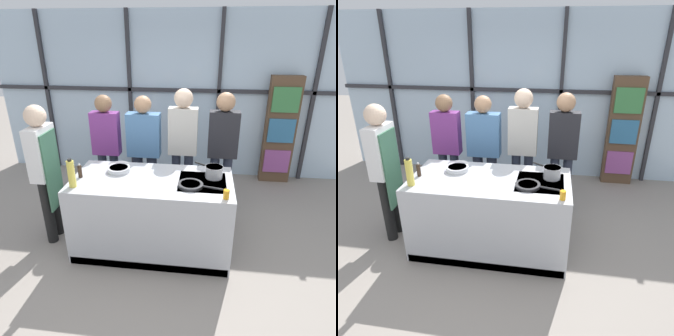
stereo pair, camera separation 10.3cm
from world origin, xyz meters
TOP-DOWN VIEW (x-y plane):
  - ground_plane at (0.00, 0.00)m, footprint 18.00×18.00m
  - back_window_wall at (0.00, 2.27)m, footprint 6.40×0.10m
  - bookshelf at (1.83, 2.09)m, footprint 0.50×0.19m
  - demo_island at (0.00, -0.00)m, footprint 1.81×0.89m
  - chef at (-1.28, 0.02)m, footprint 0.24×0.40m
  - spectator_far_left at (-0.81, 0.91)m, footprint 0.39×0.23m
  - spectator_center_left at (-0.27, 0.91)m, footprint 0.46×0.23m
  - spectator_center_right at (0.27, 0.91)m, footprint 0.39×0.25m
  - spectator_far_right at (0.81, 0.91)m, footprint 0.40×0.24m
  - frying_pan at (0.45, -0.13)m, footprint 0.48×0.27m
  - saucepan at (0.69, 0.13)m, footprint 0.33×0.27m
  - white_plate at (-0.46, 0.33)m, footprint 0.24×0.24m
  - mixing_bowl at (-0.43, 0.15)m, footprint 0.27×0.27m
  - oil_bottle at (-0.80, -0.29)m, footprint 0.08×0.08m
  - pepper_grinder at (-0.81, -0.06)m, footprint 0.05×0.05m
  - juice_glass_near at (0.80, -0.34)m, footprint 0.06×0.06m

SIDE VIEW (x-z plane):
  - ground_plane at x=0.00m, z-range 0.00..0.00m
  - demo_island at x=0.00m, z-range 0.00..0.92m
  - bookshelf at x=1.83m, z-range 0.00..1.83m
  - white_plate at x=-0.46m, z-range 0.92..0.93m
  - frying_pan at x=0.45m, z-range 0.92..0.96m
  - spectator_center_left at x=-0.27m, z-range 0.11..1.79m
  - mixing_bowl at x=-0.43m, z-range 0.92..0.98m
  - juice_glass_near at x=0.80m, z-range 0.92..1.01m
  - spectator_far_left at x=-0.81m, z-range 0.14..1.81m
  - saucepan at x=0.69m, z-range 0.92..1.06m
  - chef at x=-1.28m, z-range 0.14..1.85m
  - pepper_grinder at x=-0.81m, z-range 0.91..1.08m
  - spectator_far_right at x=0.81m, z-range 0.15..1.89m
  - spectator_center_right at x=0.27m, z-range 0.16..1.94m
  - oil_bottle at x=-0.80m, z-range 0.91..1.23m
  - back_window_wall at x=0.00m, z-range 0.00..2.80m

